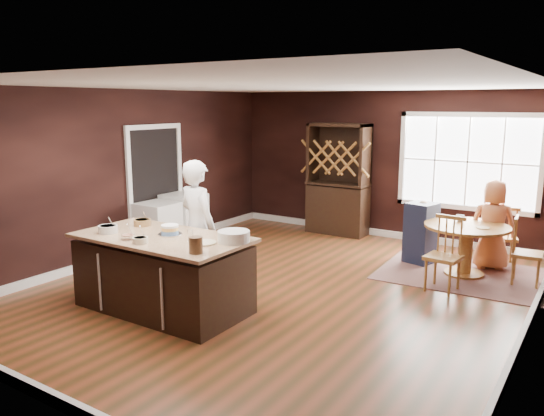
{
  "coord_description": "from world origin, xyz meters",
  "views": [
    {
      "loc": [
        3.59,
        -5.85,
        2.48
      ],
      "look_at": [
        -0.33,
        0.19,
        1.05
      ],
      "focal_mm": 35.0,
      "sensor_mm": 36.0,
      "label": 1
    }
  ],
  "objects_px": {
    "high_chair": "(421,232)",
    "dryer": "(184,220)",
    "dining_table": "(466,239)",
    "toddler": "(423,211)",
    "baker": "(198,227)",
    "hutch": "(338,179)",
    "kitchen_island": "(163,274)",
    "layer_cake": "(170,230)",
    "chair_north": "(503,235)",
    "washer": "(158,229)",
    "chair_east": "(528,251)",
    "chair_south": "(443,254)",
    "seated_woman": "(493,225)"
  },
  "relations": [
    {
      "from": "high_chair",
      "to": "dryer",
      "type": "xyz_separation_m",
      "value": [
        -3.8,
        -1.27,
        -0.04
      ]
    },
    {
      "from": "dining_table",
      "to": "toddler",
      "type": "relative_size",
      "value": 4.6
    },
    {
      "from": "baker",
      "to": "hutch",
      "type": "distance_m",
      "value": 3.91
    },
    {
      "from": "kitchen_island",
      "to": "layer_cake",
      "type": "bearing_deg",
      "value": 68.46
    },
    {
      "from": "chair_north",
      "to": "washer",
      "type": "xyz_separation_m",
      "value": [
        -4.9,
        -2.51,
        -0.04
      ]
    },
    {
      "from": "layer_cake",
      "to": "chair_east",
      "type": "bearing_deg",
      "value": 42.97
    },
    {
      "from": "chair_east",
      "to": "chair_south",
      "type": "xyz_separation_m",
      "value": [
        -0.9,
        -0.89,
        0.03
      ]
    },
    {
      "from": "high_chair",
      "to": "baker",
      "type": "bearing_deg",
      "value": -111.52
    },
    {
      "from": "baker",
      "to": "chair_north",
      "type": "bearing_deg",
      "value": -117.79
    },
    {
      "from": "toddler",
      "to": "washer",
      "type": "relative_size",
      "value": 0.3
    },
    {
      "from": "hutch",
      "to": "high_chair",
      "type": "bearing_deg",
      "value": -27.9
    },
    {
      "from": "chair_south",
      "to": "high_chair",
      "type": "relative_size",
      "value": 1.02
    },
    {
      "from": "chair_north",
      "to": "seated_woman",
      "type": "xyz_separation_m",
      "value": [
        -0.11,
        -0.34,
        0.21
      ]
    },
    {
      "from": "layer_cake",
      "to": "dryer",
      "type": "relative_size",
      "value": 0.32
    },
    {
      "from": "layer_cake",
      "to": "chair_north",
      "type": "relative_size",
      "value": 0.31
    },
    {
      "from": "dining_table",
      "to": "dryer",
      "type": "distance_m",
      "value": 4.65
    },
    {
      "from": "chair_east",
      "to": "chair_north",
      "type": "distance_m",
      "value": 0.94
    },
    {
      "from": "dining_table",
      "to": "chair_south",
      "type": "xyz_separation_m",
      "value": [
        -0.09,
        -0.85,
        -0.03
      ]
    },
    {
      "from": "layer_cake",
      "to": "washer",
      "type": "distance_m",
      "value": 2.49
    },
    {
      "from": "chair_south",
      "to": "dryer",
      "type": "distance_m",
      "value": 4.45
    },
    {
      "from": "chair_east",
      "to": "toddler",
      "type": "relative_size",
      "value": 3.69
    },
    {
      "from": "toddler",
      "to": "dining_table",
      "type": "bearing_deg",
      "value": -25.02
    },
    {
      "from": "chair_east",
      "to": "seated_woman",
      "type": "height_order",
      "value": "seated_woman"
    },
    {
      "from": "layer_cake",
      "to": "toddler",
      "type": "height_order",
      "value": "layer_cake"
    },
    {
      "from": "dryer",
      "to": "high_chair",
      "type": "bearing_deg",
      "value": 18.44
    },
    {
      "from": "chair_south",
      "to": "seated_woman",
      "type": "xyz_separation_m",
      "value": [
        0.34,
        1.37,
        0.18
      ]
    },
    {
      "from": "dining_table",
      "to": "chair_south",
      "type": "bearing_deg",
      "value": -95.96
    },
    {
      "from": "chair_east",
      "to": "high_chair",
      "type": "relative_size",
      "value": 0.96
    },
    {
      "from": "dining_table",
      "to": "dryer",
      "type": "relative_size",
      "value": 1.29
    },
    {
      "from": "dining_table",
      "to": "toddler",
      "type": "xyz_separation_m",
      "value": [
        -0.75,
        0.35,
        0.28
      ]
    },
    {
      "from": "washer",
      "to": "toddler",
      "type": "bearing_deg",
      "value": 27.88
    },
    {
      "from": "chair_east",
      "to": "chair_north",
      "type": "height_order",
      "value": "chair_east"
    },
    {
      "from": "toddler",
      "to": "washer",
      "type": "bearing_deg",
      "value": -152.12
    },
    {
      "from": "seated_woman",
      "to": "chair_east",
      "type": "bearing_deg",
      "value": 120.28
    },
    {
      "from": "kitchen_island",
      "to": "layer_cake",
      "type": "height_order",
      "value": "layer_cake"
    },
    {
      "from": "kitchen_island",
      "to": "high_chair",
      "type": "height_order",
      "value": "high_chair"
    },
    {
      "from": "chair_north",
      "to": "dryer",
      "type": "xyz_separation_m",
      "value": [
        -4.9,
        -1.87,
        -0.01
      ]
    },
    {
      "from": "kitchen_island",
      "to": "high_chair",
      "type": "distance_m",
      "value": 4.13
    },
    {
      "from": "high_chair",
      "to": "kitchen_island",
      "type": "bearing_deg",
      "value": -104.8
    },
    {
      "from": "chair_east",
      "to": "high_chair",
      "type": "height_order",
      "value": "high_chair"
    },
    {
      "from": "layer_cake",
      "to": "toddler",
      "type": "distance_m",
      "value": 4.11
    },
    {
      "from": "kitchen_island",
      "to": "baker",
      "type": "height_order",
      "value": "baker"
    },
    {
      "from": "baker",
      "to": "dryer",
      "type": "bearing_deg",
      "value": -28.46
    },
    {
      "from": "high_chair",
      "to": "hutch",
      "type": "relative_size",
      "value": 0.47
    },
    {
      "from": "kitchen_island",
      "to": "dining_table",
      "type": "xyz_separation_m",
      "value": [
        2.76,
        3.36,
        0.1
      ]
    },
    {
      "from": "layer_cake",
      "to": "dryer",
      "type": "bearing_deg",
      "value": 129.17
    },
    {
      "from": "dining_table",
      "to": "dryer",
      "type": "height_order",
      "value": "dryer"
    },
    {
      "from": "layer_cake",
      "to": "high_chair",
      "type": "height_order",
      "value": "layer_cake"
    },
    {
      "from": "kitchen_island",
      "to": "chair_east",
      "type": "distance_m",
      "value": 4.93
    },
    {
      "from": "baker",
      "to": "dryer",
      "type": "distance_m",
      "value": 2.39
    }
  ]
}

